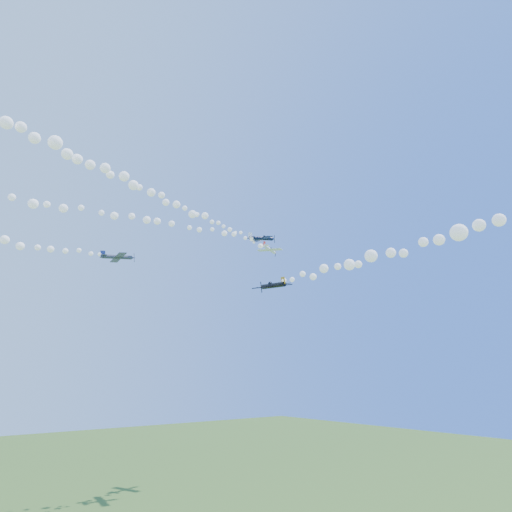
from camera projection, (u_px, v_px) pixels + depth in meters
ground at (224, 500)px, 80.79m from camera, size 260.00×260.00×0.00m
plane_white at (270, 249)px, 107.87m from camera, size 6.48×6.91×2.61m
smoke_trail_white at (148, 190)px, 73.03m from camera, size 75.80×29.56×2.82m
plane_navy at (262, 238)px, 99.57m from camera, size 7.21×7.59×2.06m
smoke_trail_navy at (49, 205)px, 79.55m from camera, size 84.26×18.41×2.82m
plane_grey at (118, 257)px, 85.05m from camera, size 6.93×7.26×1.97m
plane_black at (273, 286)px, 77.63m from camera, size 7.99×7.78×2.41m
smoke_trail_black at (458, 234)px, 48.82m from camera, size 7.80×67.21×3.10m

